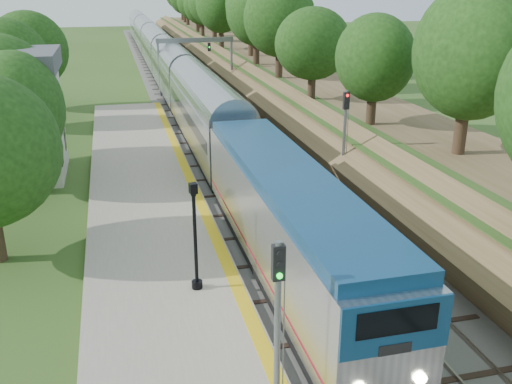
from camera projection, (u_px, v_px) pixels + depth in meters
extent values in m
cube|color=#4C4944|center=(187.00, 87.00, 67.84)|extent=(9.50, 170.00, 0.12)
cube|color=gray|center=(163.00, 87.00, 67.17)|extent=(0.08, 170.00, 0.16)
cube|color=gray|center=(176.00, 86.00, 67.49)|extent=(0.08, 170.00, 0.16)
cube|color=gray|center=(197.00, 85.00, 68.08)|extent=(0.08, 170.00, 0.16)
cube|color=gray|center=(209.00, 85.00, 68.41)|extent=(0.08, 170.00, 0.16)
cube|color=gray|center=(158.00, 255.00, 26.17)|extent=(6.40, 68.00, 0.38)
cube|color=gold|center=(219.00, 244.00, 26.75)|extent=(0.55, 68.00, 0.01)
cube|color=brown|center=(264.00, 72.00, 69.51)|extent=(9.00, 170.00, 3.00)
cube|color=brown|center=(232.00, 75.00, 68.68)|extent=(4.47, 170.00, 4.54)
cylinder|color=#332316|center=(252.00, 49.00, 68.18)|extent=(0.60, 0.60, 2.62)
sphere|color=#17370F|center=(252.00, 18.00, 66.94)|extent=(5.70, 5.70, 5.70)
cylinder|color=#332316|center=(192.00, 21.00, 113.61)|extent=(0.60, 0.60, 2.62)
sphere|color=#17370F|center=(192.00, 2.00, 112.36)|extent=(5.70, 5.70, 5.70)
cube|color=black|center=(62.00, 155.00, 35.59)|extent=(0.05, 1.10, 1.30)
cube|color=black|center=(65.00, 140.00, 38.86)|extent=(0.05, 1.10, 1.30)
cube|color=black|center=(56.00, 110.00, 34.61)|extent=(0.05, 1.10, 1.30)
cube|color=black|center=(60.00, 99.00, 37.88)|extent=(0.05, 1.10, 1.30)
cylinder|color=slate|center=(159.00, 68.00, 61.43)|extent=(0.24, 0.24, 6.20)
cylinder|color=slate|center=(232.00, 66.00, 63.26)|extent=(0.24, 0.24, 6.20)
cube|color=slate|center=(195.00, 40.00, 61.35)|extent=(8.40, 0.25, 0.50)
cube|color=black|center=(172.00, 48.00, 60.90)|extent=(0.30, 0.20, 0.90)
cube|color=black|center=(209.00, 47.00, 61.82)|extent=(0.30, 0.20, 0.90)
cylinder|color=#332316|center=(25.00, 177.00, 33.33)|extent=(0.60, 0.60, 2.45)
sphere|color=#17370F|center=(16.00, 121.00, 32.17)|extent=(5.32, 5.32, 5.32)
cylinder|color=#332316|center=(48.00, 117.00, 47.87)|extent=(0.60, 0.60, 2.45)
sphere|color=#17370F|center=(43.00, 77.00, 46.71)|extent=(5.32, 5.32, 5.32)
cube|color=black|center=(287.00, 267.00, 24.25)|extent=(2.87, 17.98, 0.62)
cube|color=#B7BAC1|center=(288.00, 222.00, 23.52)|extent=(3.12, 18.73, 3.54)
cube|color=navy|center=(289.00, 176.00, 22.82)|extent=(3.00, 17.98, 0.46)
cube|color=navy|center=(396.00, 328.00, 14.64)|extent=(3.09, 0.10, 1.56)
cube|color=black|center=(398.00, 321.00, 14.53)|extent=(2.29, 0.06, 0.78)
cube|color=maroon|center=(287.00, 248.00, 23.94)|extent=(3.14, 18.35, 0.10)
cube|color=#B7BAC1|center=(207.00, 120.00, 42.15)|extent=(3.12, 20.81, 4.06)
cube|color=#B7BAC1|center=(174.00, 76.00, 61.60)|extent=(3.12, 20.81, 4.06)
cube|color=#B7BAC1|center=(157.00, 53.00, 81.05)|extent=(3.12, 20.81, 4.06)
cube|color=#B7BAC1|center=(147.00, 39.00, 100.50)|extent=(3.12, 20.81, 4.06)
cube|color=#B7BAC1|center=(140.00, 29.00, 119.96)|extent=(3.12, 20.81, 4.06)
cylinder|color=black|center=(197.00, 284.00, 22.95)|extent=(0.44, 0.44, 0.30)
cylinder|color=black|center=(195.00, 240.00, 22.26)|extent=(0.14, 0.14, 3.93)
cube|color=black|center=(193.00, 188.00, 21.51)|extent=(0.33, 0.33, 0.40)
cube|color=silver|center=(193.00, 188.00, 21.51)|extent=(0.23, 0.23, 0.30)
cylinder|color=slate|center=(277.00, 338.00, 15.02)|extent=(0.17, 0.17, 5.61)
cube|color=black|center=(278.00, 263.00, 14.24)|extent=(0.33, 0.21, 0.97)
cylinder|color=#0CE526|center=(280.00, 265.00, 14.13)|extent=(0.15, 0.06, 0.15)
cylinder|color=slate|center=(344.00, 143.00, 33.03)|extent=(0.18, 0.18, 6.12)
cube|color=black|center=(346.00, 101.00, 32.16)|extent=(0.34, 0.22, 0.99)
cylinder|color=#FF0C0C|center=(347.00, 101.00, 32.05)|extent=(0.16, 0.06, 0.16)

